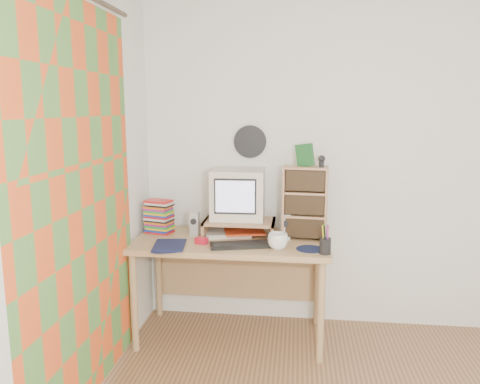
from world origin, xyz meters
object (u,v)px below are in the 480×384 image
(mug, at_px, (278,241))
(diary, at_px, (154,244))
(crt_monitor, at_px, (238,194))
(desk, at_px, (232,254))
(keyboard, at_px, (240,245))
(cd_rack, at_px, (305,203))
(dvd_stack, at_px, (159,216))

(mug, distance_m, diary, 0.84)
(crt_monitor, bearing_deg, diary, -143.03)
(desk, height_order, keyboard, keyboard)
(keyboard, distance_m, cd_rack, 0.58)
(crt_monitor, bearing_deg, dvd_stack, -178.61)
(desk, bearing_deg, dvd_stack, 174.38)
(crt_monitor, relative_size, mug, 2.84)
(desk, xyz_separation_m, keyboard, (0.09, -0.24, 0.15))
(crt_monitor, distance_m, dvd_stack, 0.62)
(dvd_stack, bearing_deg, keyboard, -9.18)
(crt_monitor, relative_size, cd_rack, 0.74)
(desk, height_order, dvd_stack, dvd_stack)
(desk, distance_m, cd_rack, 0.66)
(desk, height_order, crt_monitor, crt_monitor)
(keyboard, xyz_separation_m, cd_rack, (0.44, 0.28, 0.25))
(crt_monitor, bearing_deg, cd_rack, -7.30)
(desk, height_order, cd_rack, cd_rack)
(cd_rack, bearing_deg, desk, -171.18)
(keyboard, relative_size, diary, 1.59)
(keyboard, bearing_deg, dvd_stack, 140.67)
(cd_rack, bearing_deg, mug, -116.93)
(keyboard, relative_size, mug, 2.96)
(desk, bearing_deg, diary, -146.23)
(cd_rack, bearing_deg, dvd_stack, -176.20)
(crt_monitor, relative_size, keyboard, 0.96)
(dvd_stack, relative_size, cd_rack, 0.51)
(mug, relative_size, diary, 0.54)
(cd_rack, distance_m, mug, 0.40)
(diary, bearing_deg, keyboard, 0.28)
(desk, distance_m, dvd_stack, 0.63)
(mug, height_order, diary, mug)
(desk, distance_m, diary, 0.61)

